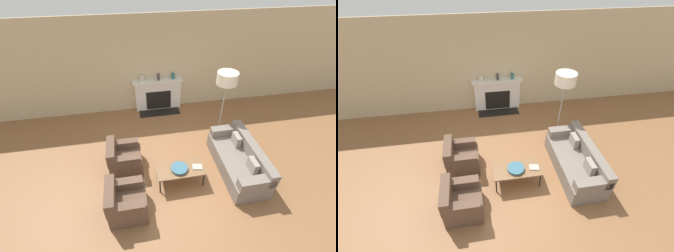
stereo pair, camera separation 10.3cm
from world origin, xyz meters
The scene contains 13 objects.
ground_plane centered at (0.00, 0.00, 0.00)m, with size 18.00×18.00×0.00m, color brown.
wall_back centered at (0.00, 3.15, 1.45)m, with size 18.00×0.06×2.90m.
fireplace centered at (-0.07, 3.00, 0.50)m, with size 1.57×0.59×1.03m.
couch centered at (1.41, 0.05, 0.29)m, with size 0.82×1.89×0.74m.
armchair_near centered at (-1.25, -0.61, 0.31)m, with size 0.75×0.73×0.76m.
armchair_far centered at (-1.25, 0.57, 0.31)m, with size 0.75×0.73×0.76m.
coffee_table centered at (-0.04, -0.07, 0.39)m, with size 1.05×0.52×0.42m.
bowl centered at (-0.06, -0.09, 0.46)m, with size 0.36×0.36×0.07m.
book centered at (0.34, -0.10, 0.44)m, with size 0.24×0.19×0.02m.
floor_lamp centered at (1.43, 1.42, 1.65)m, with size 0.52×0.52×1.88m.
mantel_vase_left centered at (-0.55, 3.02, 1.12)m, with size 0.14×0.14×0.19m.
mantel_vase_center_left centered at (-0.04, 3.02, 1.13)m, with size 0.08×0.08×0.20m.
mantel_vase_center_right centered at (0.41, 3.02, 1.12)m, with size 0.09×0.09×0.18m.
Camera 1 is at (-0.89, -3.24, 4.18)m, focal length 24.00 mm.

